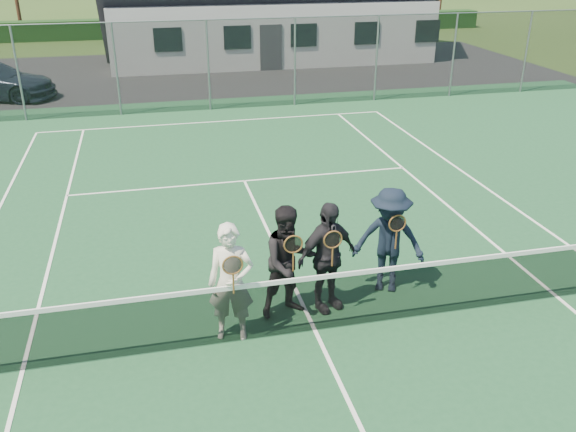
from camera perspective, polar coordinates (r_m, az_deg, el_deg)
name	(u,v)px	position (r m, az deg, el deg)	size (l,w,h in m)	color
ground	(194,74)	(27.90, -8.82, 13.01)	(220.00, 220.00, 0.00)	#2A4217
court_surface	(315,331)	(9.28, 2.53, -10.71)	(30.00, 30.00, 0.02)	#1C4C2B
tarmac_carpark	(100,78)	(27.88, -17.21, 12.23)	(40.00, 12.00, 0.01)	black
hedge_row	(175,27)	(39.65, -10.50, 17.00)	(40.00, 1.20, 1.10)	black
court_markings	(315,330)	(9.28, 2.53, -10.63)	(11.03, 23.83, 0.01)	white
tennis_net	(316,301)	(8.99, 2.59, -7.95)	(11.68, 0.08, 1.10)	slate
perimeter_fence	(208,66)	(21.26, -7.47, 13.79)	(30.07, 0.07, 3.02)	slate
player_a	(231,283)	(8.71, -5.36, -6.24)	(0.74, 0.57, 1.80)	silver
player_b	(289,262)	(9.22, 0.10, -4.30)	(0.99, 0.84, 1.80)	black
player_c	(327,257)	(9.37, 3.66, -3.85)	(1.14, 0.78, 1.80)	black
player_d	(389,240)	(9.99, 9.43, -2.27)	(1.34, 1.09, 1.80)	black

